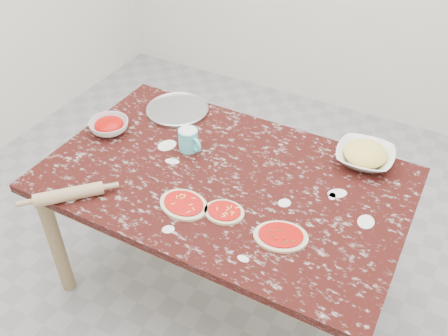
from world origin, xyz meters
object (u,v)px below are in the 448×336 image
worktable (224,190)px  rolling_pin (69,194)px  cheese_bowl (365,157)px  pizza_tray (177,110)px  sauce_bowl (109,126)px  flour_mug (189,140)px

worktable → rolling_pin: (-0.50, -0.44, 0.11)m
worktable → cheese_bowl: 0.66m
pizza_tray → rolling_pin: size_ratio=1.12×
sauce_bowl → rolling_pin: 0.50m
worktable → flour_mug: (-0.24, 0.10, 0.14)m
pizza_tray → sauce_bowl: size_ratio=1.66×
sauce_bowl → flour_mug: flour_mug is taller
sauce_bowl → cheese_bowl: cheese_bowl is taller
flour_mug → pizza_tray: bearing=132.2°
flour_mug → rolling_pin: bearing=-115.9°
pizza_tray → sauce_bowl: bearing=-121.6°
worktable → pizza_tray: bearing=143.2°
rolling_pin → pizza_tray: bearing=87.8°
rolling_pin → sauce_bowl: bearing=109.2°
pizza_tray → flour_mug: 0.35m
cheese_bowl → flour_mug: flour_mug is taller
worktable → flour_mug: 0.30m
cheese_bowl → sauce_bowl: bearing=-162.9°
cheese_bowl → flour_mug: (-0.76, -0.30, 0.02)m
cheese_bowl → pizza_tray: bearing=-177.4°
rolling_pin → worktable: bearing=41.2°
sauce_bowl → cheese_bowl: (1.19, 0.36, 0.00)m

